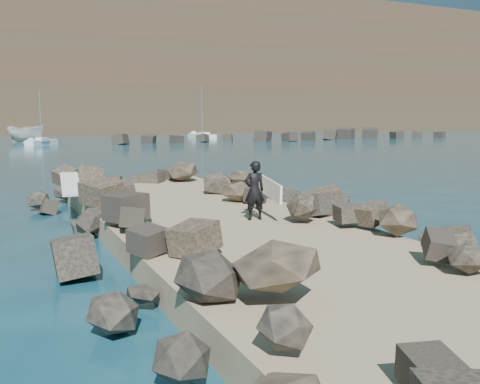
{
  "coord_description": "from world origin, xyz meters",
  "views": [
    {
      "loc": [
        -5.5,
        -12.95,
        3.34
      ],
      "look_at": [
        0.0,
        -1.0,
        1.5
      ],
      "focal_mm": 40.0,
      "sensor_mm": 36.0,
      "label": 1
    }
  ],
  "objects_px": {
    "radome": "(369,15)",
    "sailboat_f": "(227,131)",
    "surfboard_resting": "(70,187)",
    "boat_imported": "(26,134)",
    "surfer_with_board": "(257,190)"
  },
  "relations": [
    {
      "from": "surfer_with_board",
      "to": "sailboat_f",
      "type": "height_order",
      "value": "sailboat_f"
    },
    {
      "from": "surfboard_resting",
      "to": "radome",
      "type": "height_order",
      "value": "radome"
    },
    {
      "from": "radome",
      "to": "boat_imported",
      "type": "bearing_deg",
      "value": -144.24
    },
    {
      "from": "surfboard_resting",
      "to": "boat_imported",
      "type": "xyz_separation_m",
      "value": [
        1.83,
        59.16,
        0.16
      ]
    },
    {
      "from": "boat_imported",
      "to": "surfer_with_board",
      "type": "height_order",
      "value": "boat_imported"
    },
    {
      "from": "radome",
      "to": "sailboat_f",
      "type": "distance_m",
      "value": 113.52
    },
    {
      "from": "surfboard_resting",
      "to": "sailboat_f",
      "type": "height_order",
      "value": "sailboat_f"
    },
    {
      "from": "boat_imported",
      "to": "sailboat_f",
      "type": "bearing_deg",
      "value": -6.41
    },
    {
      "from": "radome",
      "to": "sailboat_f",
      "type": "height_order",
      "value": "radome"
    },
    {
      "from": "surfer_with_board",
      "to": "radome",
      "type": "relative_size",
      "value": 0.11
    },
    {
      "from": "sailboat_f",
      "to": "surfboard_resting",
      "type": "bearing_deg",
      "value": -116.28
    },
    {
      "from": "surfboard_resting",
      "to": "radome",
      "type": "relative_size",
      "value": 0.14
    },
    {
      "from": "boat_imported",
      "to": "sailboat_f",
      "type": "distance_m",
      "value": 52.13
    },
    {
      "from": "surfboard_resting",
      "to": "sailboat_f",
      "type": "distance_m",
      "value": 99.83
    },
    {
      "from": "boat_imported",
      "to": "surfer_with_board",
      "type": "xyz_separation_m",
      "value": [
        2.28,
        -64.79,
        0.21
      ]
    }
  ]
}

